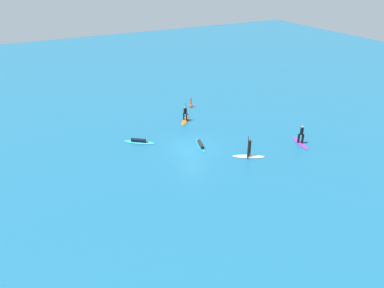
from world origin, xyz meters
name	(u,v)px	position (x,y,z in m)	size (l,w,h in m)	color
ground_plane	(192,149)	(0.00, 0.00, 0.00)	(120.00, 120.00, 0.00)	#1E6B93
surfer_on_teal_board	(139,141)	(-4.04, 3.58, 0.15)	(2.94, 2.51, 0.43)	#33C6CC
surfer_on_white_board	(249,152)	(3.86, -3.81, 0.49)	(2.89, 2.04, 2.19)	white
surfer_on_purple_board	(301,139)	(9.94, -3.96, 0.53)	(1.24, 2.95, 1.90)	purple
surfer_on_blue_board	(201,145)	(0.97, 0.06, 0.16)	(1.35, 3.02, 0.42)	#1E8CD1
surfer_on_orange_board	(185,117)	(2.40, 6.22, 0.47)	(2.20, 2.57, 2.19)	orange
marker_buoy	(191,105)	(4.90, 9.62, 0.23)	(0.46, 0.46, 1.31)	#E55119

